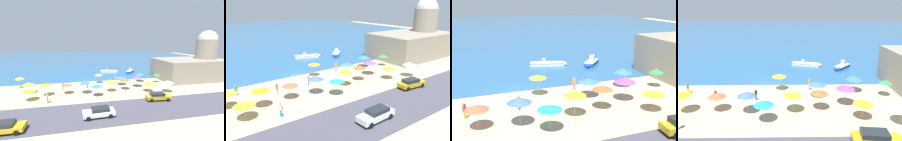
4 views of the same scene
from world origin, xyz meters
TOP-DOWN VIEW (x-y plane):
  - ground_plane at (0.00, 0.00)m, footprint 160.00×160.00m
  - sea at (0.00, 55.00)m, footprint 150.00×110.00m
  - coastal_road at (0.00, -18.00)m, footprint 80.00×8.00m
  - beach_umbrella_0 at (17.34, -4.30)m, footprint 1.73×1.73m
  - beach_umbrella_1 at (1.18, -10.82)m, footprint 2.19×2.19m
  - beach_umbrella_2 at (-12.39, -6.35)m, footprint 2.35×2.35m
  - beach_umbrella_3 at (-8.64, -8.58)m, footprint 2.26×2.26m
  - beach_umbrella_4 at (-1.02, -8.83)m, footprint 2.24×2.24m
  - beach_umbrella_5 at (7.90, -4.41)m, footprint 2.43×2.43m
  - beach_umbrella_6 at (-15.57, -1.85)m, footprint 1.92×1.92m
  - beach_umbrella_7 at (4.37, -8.67)m, footprint 2.25×2.25m
  - beach_umbrella_8 at (-4.65, -8.26)m, footprint 2.15×2.15m
  - beach_umbrella_9 at (16.09, -11.63)m, footprint 2.32×2.32m
  - beach_umbrella_10 at (-11.05, -10.55)m, footprint 2.38×2.38m
  - beach_umbrella_11 at (11.12, -6.83)m, footprint 2.40×2.40m
  - beach_umbrella_12 at (12.19, -10.40)m, footprint 2.20×2.20m
  - beach_umbrella_13 at (2.58, -1.90)m, footprint 2.04×2.04m
  - beach_umbrella_14 at (7.66, -8.12)m, footprint 2.11×2.11m
  - beach_umbrella_15 at (13.47, -2.69)m, footprint 2.35×2.35m
  - bather_0 at (-10.53, -2.99)m, footprint 0.51×0.37m
  - bather_1 at (-5.66, -5.75)m, footprint 0.39×0.48m
  - bather_2 at (7.05, -2.14)m, footprint 0.34×0.54m
  - bather_3 at (-0.43, -5.44)m, footprint 0.38×0.49m
  - bather_4 at (-7.64, -12.35)m, footprint 0.39×0.47m
  - parked_car_0 at (-10.77, -20.59)m, footprint 4.32×1.91m
  - parked_car_1 at (11.82, -15.34)m, footprint 4.57×2.17m
  - parked_car_2 at (0.60, -19.18)m, footprint 4.60×1.93m
  - skiff_nearshore at (7.63, 10.65)m, footprint 5.99×2.98m
  - skiff_offshore at (14.58, 8.50)m, footprint 3.73×3.99m
  - harbor_fortress at (29.94, -2.09)m, footprint 17.81×11.99m

SIDE VIEW (x-z plane):
  - ground_plane at x=0.00m, z-range 0.00..0.00m
  - sea at x=0.00m, z-range 0.00..0.05m
  - coastal_road at x=0.00m, z-range 0.00..0.06m
  - skiff_nearshore at x=7.63m, z-range -0.20..0.94m
  - skiff_offshore at x=14.58m, z-range -0.31..1.27m
  - parked_car_0 at x=-10.77m, z-range 0.11..1.46m
  - parked_car_2 at x=0.60m, z-range 0.11..1.52m
  - parked_car_1 at x=11.82m, z-range 0.10..1.53m
  - bather_3 at x=-0.43m, z-range 0.09..1.69m
  - bather_0 at x=-10.53m, z-range 0.10..1.72m
  - bather_1 at x=-5.66m, z-range 0.10..1.74m
  - bather_2 at x=7.05m, z-range 0.11..1.88m
  - bather_4 at x=-7.64m, z-range 0.12..1.94m
  - beach_umbrella_10 at x=-11.05m, z-range 0.79..2.93m
  - beach_umbrella_5 at x=7.90m, z-range 0.82..2.99m
  - beach_umbrella_12 at x=12.19m, z-range 0.83..3.04m
  - beach_umbrella_8 at x=-4.65m, z-range 0.85..3.16m
  - beach_umbrella_2 at x=-12.39m, z-range 0.84..3.17m
  - beach_umbrella_0 at x=17.34m, z-range 0.89..3.26m
  - beach_umbrella_15 at x=13.47m, z-range 0.88..3.31m
  - beach_umbrella_1 at x=1.18m, z-range 0.93..3.39m
  - beach_umbrella_13 at x=2.58m, z-range 0.99..3.47m
  - beach_umbrella_9 at x=16.09m, z-range 0.96..3.54m
  - beach_umbrella_6 at x=-15.57m, z-range 0.97..3.55m
  - beach_umbrella_14 at x=7.66m, z-range 0.98..3.57m
  - beach_umbrella_3 at x=-8.64m, z-range 1.03..3.60m
  - beach_umbrella_7 at x=4.37m, z-range 0.99..3.64m
  - beach_umbrella_11 at x=11.12m, z-range 1.00..3.68m
  - beach_umbrella_4 at x=-1.02m, z-range 1.03..3.74m
  - harbor_fortress at x=29.94m, z-range -2.78..10.73m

